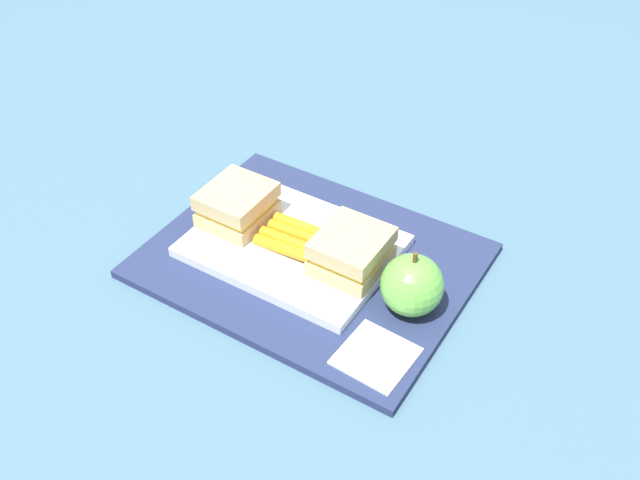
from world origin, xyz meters
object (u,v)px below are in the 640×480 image
(sandwich_half_right, at_px, (351,251))
(apple, at_px, (412,285))
(sandwich_half_left, at_px, (237,205))
(carrot_sticks_bundle, at_px, (293,238))
(paper_napkin, at_px, (376,356))
(food_tray, at_px, (293,246))

(sandwich_half_right, distance_m, apple, 0.08)
(sandwich_half_left, relative_size, carrot_sticks_bundle, 1.03)
(sandwich_half_right, distance_m, carrot_sticks_bundle, 0.08)
(apple, bearing_deg, paper_napkin, -88.35)
(sandwich_half_right, height_order, paper_napkin, sandwich_half_right)
(carrot_sticks_bundle, distance_m, apple, 0.16)
(carrot_sticks_bundle, relative_size, apple, 0.99)
(food_tray, relative_size, carrot_sticks_bundle, 2.96)
(food_tray, height_order, apple, apple)
(food_tray, distance_m, paper_napkin, 0.18)
(sandwich_half_left, height_order, apple, apple)
(sandwich_half_right, relative_size, paper_napkin, 1.14)
(food_tray, distance_m, sandwich_half_left, 0.08)
(food_tray, xyz_separation_m, carrot_sticks_bundle, (0.00, -0.00, 0.01))
(apple, bearing_deg, food_tray, 175.75)
(apple, distance_m, paper_napkin, 0.09)
(sandwich_half_right, bearing_deg, sandwich_half_left, 180.00)
(sandwich_half_left, distance_m, carrot_sticks_bundle, 0.08)
(food_tray, height_order, paper_napkin, food_tray)
(sandwich_half_right, xyz_separation_m, paper_napkin, (0.08, -0.09, -0.03))
(food_tray, distance_m, apple, 0.16)
(sandwich_half_right, height_order, apple, apple)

